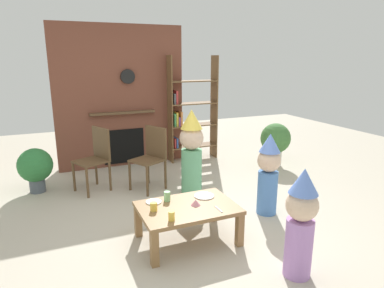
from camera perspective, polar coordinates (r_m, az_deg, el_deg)
The scene contains 18 objects.
ground_plane at distance 3.99m, azimuth 0.29°, elevation -13.39°, with size 12.00×12.00×0.00m, color #BCB29E.
brick_fireplace_feature at distance 5.98m, azimuth -11.97°, elevation 7.68°, with size 2.20×0.28×2.40m.
bookshelf at distance 6.18m, azimuth -0.50°, elevation 5.29°, with size 0.90×0.28×1.90m.
coffee_table at distance 3.52m, azimuth -0.76°, elevation -11.31°, with size 0.98×0.68×0.39m.
paper_cup_near_left at distance 3.61m, azimuth -4.22°, elevation -8.78°, with size 0.07×0.07×0.10m, color #8CD18C.
paper_cup_near_right at distance 3.40m, azimuth -6.48°, elevation -10.45°, with size 0.07×0.07×0.09m, color #F2CC4C.
paper_cup_center at distance 3.20m, azimuth -3.48°, elevation -12.02°, with size 0.06×0.06×0.09m, color #F2CC4C.
paper_plate_front at distance 3.73m, azimuth 2.07°, elevation -8.73°, with size 0.22×0.22×0.01m, color white.
paper_plate_rear at distance 3.60m, azimuth -6.48°, elevation -9.67°, with size 0.16×0.16×0.01m, color white.
birthday_cake_slice at distance 3.50m, azimuth 0.63°, elevation -9.84°, with size 0.10×0.10×0.06m, color pink.
table_fork at distance 3.44m, azimuth 4.52°, elevation -10.89°, with size 0.15×0.02×0.01m, color silver.
child_with_cone_hat at distance 3.07m, azimuth 17.87°, elevation -12.21°, with size 0.27×0.27×0.98m.
child_in_pink at distance 4.16m, azimuth 12.76°, elevation -4.64°, with size 0.28×0.28×1.00m.
child_by_the_chairs at distance 4.63m, azimuth -0.08°, elevation -1.02°, with size 0.33×0.33×1.19m.
dining_chair_left at distance 4.99m, azimuth -15.85°, elevation -1.84°, with size 0.53×0.53×0.90m.
dining_chair_middle at distance 4.89m, azimuth -6.82°, elevation -1.71°, with size 0.54×0.54×0.90m.
potted_plant_tall at distance 6.06m, azimuth 13.89°, elevation 0.61°, with size 0.52×0.52×0.76m.
potted_plant_short at distance 5.23m, azimuth -24.92°, elevation -3.49°, with size 0.48×0.48×0.63m.
Camera 1 is at (-1.41, -3.24, 1.86)m, focal length 31.62 mm.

